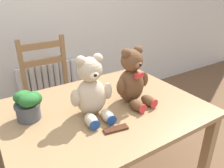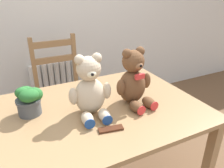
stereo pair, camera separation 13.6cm
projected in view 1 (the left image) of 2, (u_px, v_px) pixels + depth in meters
wall_back at (35, 0)px, 2.18m from camera, size 8.00×0.04×2.60m
radiator at (50, 93)px, 2.56m from camera, size 0.68×0.10×0.64m
dining_table at (104, 119)px, 1.46m from camera, size 1.25×0.95×0.73m
wooden_chair_behind at (52, 93)px, 2.13m from camera, size 0.45×0.44×1.00m
teddy_bear_left at (92, 90)px, 1.28m from camera, size 0.27×0.27×0.38m
teddy_bear_right at (132, 79)px, 1.42m from camera, size 0.26×0.27×0.38m
potted_plant at (28, 104)px, 1.26m from camera, size 0.16×0.17×0.18m
chocolate_bar at (116, 129)px, 1.20m from camera, size 0.14×0.07×0.01m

